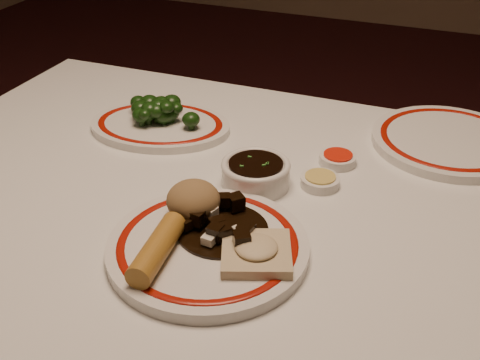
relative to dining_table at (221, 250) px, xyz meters
name	(u,v)px	position (x,y,z in m)	size (l,w,h in m)	color
dining_table	(221,250)	(0.00, 0.00, 0.00)	(1.20, 0.90, 0.75)	white
main_plate	(208,247)	(0.03, -0.12, 0.10)	(0.32, 0.32, 0.02)	silver
rice_mound	(193,200)	(-0.01, -0.07, 0.14)	(0.08, 0.08, 0.06)	olive
spring_roll	(157,249)	(-0.01, -0.17, 0.13)	(0.03, 0.03, 0.13)	#AB772A
fried_wonton	(256,251)	(0.11, -0.12, 0.12)	(0.12, 0.12, 0.03)	#C8B58D
stirfry_heap	(221,224)	(0.04, -0.09, 0.12)	(0.13, 0.13, 0.03)	black
broccoli_plate	(160,126)	(-0.21, 0.19, 0.10)	(0.30, 0.27, 0.02)	silver
broccoli_pile	(157,110)	(-0.21, 0.20, 0.13)	(0.16, 0.11, 0.05)	#23471C
soy_bowl	(256,174)	(0.03, 0.07, 0.11)	(0.11, 0.11, 0.04)	silver
sweet_sour_dish	(338,159)	(0.14, 0.19, 0.10)	(0.06, 0.06, 0.02)	silver
mustard_dish	(320,181)	(0.13, 0.11, 0.10)	(0.06, 0.06, 0.02)	silver
far_plate	(449,141)	(0.31, 0.33, 0.10)	(0.33, 0.33, 0.02)	silver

